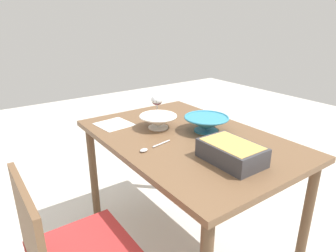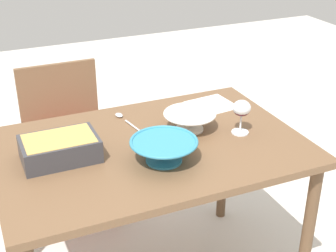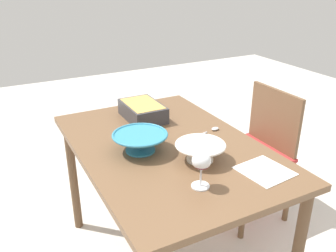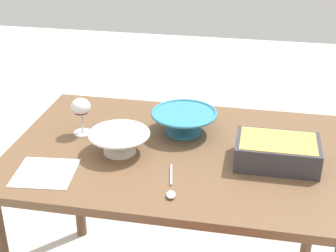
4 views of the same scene
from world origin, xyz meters
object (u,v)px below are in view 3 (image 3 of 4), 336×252
wine_glass (201,163)px  small_bowl (140,141)px  chair (258,146)px  napkin (265,171)px  mixing_bowl (200,151)px  serving_spoon (210,131)px  dining_table (167,160)px  casserole_dish (143,110)px

wine_glass → small_bowl: (-0.39, -0.09, -0.06)m
chair → wine_glass: (0.58, -0.82, 0.38)m
wine_glass → napkin: bearing=84.9°
mixing_bowl → serving_spoon: size_ratio=1.10×
dining_table → chair: (-0.19, 0.77, -0.19)m
dining_table → mixing_bowl: size_ratio=5.49×
chair → small_bowl: bearing=-78.1°
casserole_dish → dining_table: bearing=-4.9°
dining_table → casserole_dish: size_ratio=4.29×
wine_glass → serving_spoon: (-0.41, 0.32, -0.10)m
napkin → wine_glass: bearing=-95.1°
chair → napkin: size_ratio=4.26×
chair → serving_spoon: (0.17, -0.50, 0.29)m
mixing_bowl → small_bowl: small_bowl is taller
mixing_bowl → serving_spoon: mixing_bowl is taller
serving_spoon → napkin: size_ratio=1.03×
serving_spoon → chair: bearing=108.4°
chair → casserole_dish: size_ratio=2.95×
small_bowl → napkin: 0.57m
dining_table → chair: 0.81m
wine_glass → small_bowl: wine_glass is taller
small_bowl → dining_table: bearing=89.7°
dining_table → small_bowl: small_bowl is taller
casserole_dish → serving_spoon: 0.41m
dining_table → serving_spoon: bearing=95.5°
serving_spoon → mixing_bowl: bearing=-42.2°
chair → small_bowl: (0.19, -0.91, 0.33)m
dining_table → wine_glass: wine_glass is taller
dining_table → casserole_dish: 0.38m
chair → mixing_bowl: size_ratio=3.77×
dining_table → chair: size_ratio=1.46×
small_bowl → casserole_dish: bearing=154.3°
mixing_bowl → small_bowl: bearing=-135.8°
chair → casserole_dish: casserole_dish is taller
mixing_bowl → napkin: 0.29m
chair → casserole_dish: bearing=-102.5°
dining_table → mixing_bowl: (0.20, 0.06, 0.13)m
chair → napkin: chair is taller
wine_glass → small_bowl: size_ratio=0.57×
chair → wine_glass: 1.07m
wine_glass → casserole_dish: wine_glass is taller
dining_table → casserole_dish: (-0.36, 0.03, 0.14)m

